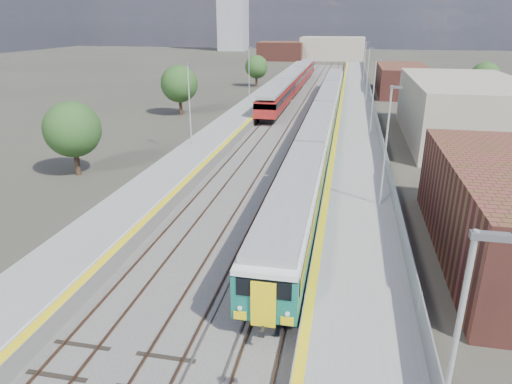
% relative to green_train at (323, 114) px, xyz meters
% --- Properties ---
extents(ground, '(320.00, 320.00, 0.00)m').
position_rel_green_train_xyz_m(ground, '(-1.50, 4.15, -2.08)').
color(ground, '#47443A').
rests_on(ground, ground).
extents(ballast_bed, '(10.50, 155.00, 0.06)m').
position_rel_green_train_xyz_m(ballast_bed, '(-3.75, 6.65, -2.05)').
color(ballast_bed, '#565451').
rests_on(ballast_bed, ground).
extents(tracks, '(8.96, 160.00, 0.17)m').
position_rel_green_train_xyz_m(tracks, '(-3.15, 8.32, -1.97)').
color(tracks, '#4C3323').
rests_on(tracks, ground).
extents(platform_right, '(4.70, 155.00, 8.52)m').
position_rel_green_train_xyz_m(platform_right, '(3.78, 6.64, -1.55)').
color(platform_right, slate).
rests_on(platform_right, ground).
extents(platform_left, '(4.30, 155.00, 8.52)m').
position_rel_green_train_xyz_m(platform_left, '(-10.55, 6.64, -1.56)').
color(platform_left, slate).
rests_on(platform_left, ground).
extents(buildings, '(72.00, 185.50, 40.00)m').
position_rel_green_train_xyz_m(buildings, '(-19.62, 92.74, 8.62)').
color(buildings, brown).
rests_on(buildings, ground).
extents(green_train, '(2.68, 74.83, 2.95)m').
position_rel_green_train_xyz_m(green_train, '(0.00, 0.00, 0.00)').
color(green_train, black).
rests_on(green_train, ground).
extents(red_train, '(2.79, 56.54, 3.52)m').
position_rel_green_train_xyz_m(red_train, '(-7.00, 29.32, -0.00)').
color(red_train, black).
rests_on(red_train, ground).
extents(tree_a, '(4.52, 4.52, 6.13)m').
position_rel_green_train_xyz_m(tree_a, '(-18.96, -19.58, 1.78)').
color(tree_a, '#382619').
rests_on(tree_a, ground).
extents(tree_b, '(4.89, 4.89, 6.62)m').
position_rel_green_train_xyz_m(tree_b, '(-19.48, 6.35, 2.09)').
color(tree_b, '#382619').
rests_on(tree_b, ground).
extents(tree_c, '(4.36, 4.36, 5.90)m').
position_rel_green_train_xyz_m(tree_c, '(-15.02, 36.19, 1.63)').
color(tree_c, '#382619').
rests_on(tree_c, ground).
extents(tree_d, '(4.46, 4.46, 6.04)m').
position_rel_green_train_xyz_m(tree_d, '(23.44, 27.06, 1.72)').
color(tree_d, '#382619').
rests_on(tree_d, ground).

